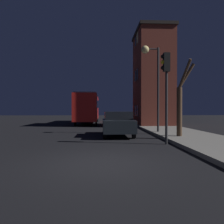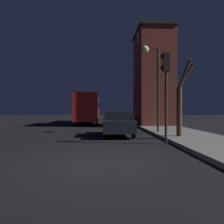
% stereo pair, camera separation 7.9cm
% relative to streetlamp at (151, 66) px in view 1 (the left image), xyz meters
% --- Properties ---
extents(ground_plane, '(120.00, 120.00, 0.00)m').
position_rel_streetlamp_xyz_m(ground_plane, '(-3.40, -7.87, -4.63)').
color(ground_plane, black).
extents(brick_building, '(3.56, 5.48, 9.64)m').
position_rel_streetlamp_xyz_m(brick_building, '(1.94, 7.66, 0.38)').
color(brick_building, brown).
rests_on(brick_building, sidewalk).
extents(streetlamp, '(1.24, 0.53, 5.85)m').
position_rel_streetlamp_xyz_m(streetlamp, '(0.00, 0.00, 0.00)').
color(streetlamp, '#28282B').
rests_on(streetlamp, sidewalk).
extents(traffic_light, '(0.43, 0.24, 4.41)m').
position_rel_streetlamp_xyz_m(traffic_light, '(-0.26, -4.36, -1.47)').
color(traffic_light, '#28282B').
rests_on(traffic_light, ground).
extents(bare_tree, '(0.97, 1.38, 4.23)m').
position_rel_streetlamp_xyz_m(bare_tree, '(1.14, -2.58, -2.53)').
color(bare_tree, '#473323').
rests_on(bare_tree, sidewalk).
extents(bus, '(2.43, 11.93, 3.46)m').
position_rel_streetlamp_xyz_m(bus, '(-5.02, 12.40, -2.56)').
color(bus, red).
rests_on(bus, ground).
extents(car_near_lane, '(1.87, 4.30, 1.56)m').
position_rel_streetlamp_xyz_m(car_near_lane, '(-2.33, -0.82, -3.81)').
color(car_near_lane, black).
rests_on(car_near_lane, ground).
extents(car_mid_lane, '(1.75, 4.61, 1.42)m').
position_rel_streetlamp_xyz_m(car_mid_lane, '(-2.13, 8.09, -3.87)').
color(car_mid_lane, '#B7BABF').
rests_on(car_mid_lane, ground).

